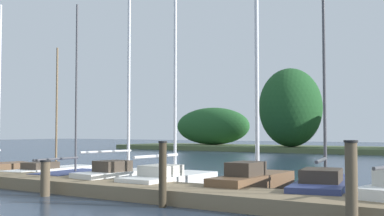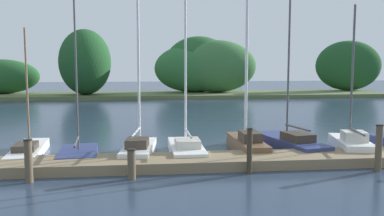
{
  "view_description": "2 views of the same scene",
  "coord_description": "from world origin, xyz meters",
  "px_view_note": "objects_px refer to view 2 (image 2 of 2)",
  "views": [
    {
      "loc": [
        8.46,
        0.09,
        1.73
      ],
      "look_at": [
        -0.22,
        13.1,
        2.47
      ],
      "focal_mm": 46.15,
      "sensor_mm": 36.0,
      "label": 1
    },
    {
      "loc": [
        -1.71,
        -3.51,
        3.55
      ],
      "look_at": [
        0.19,
        12.95,
        1.76
      ],
      "focal_mm": 38.14,
      "sensor_mm": 36.0,
      "label": 2
    }
  ],
  "objects_px": {
    "sailboat_1": "(29,150)",
    "sailboat_4": "(186,147)",
    "mooring_piling_4": "(379,148)",
    "sailboat_5": "(246,140)",
    "sailboat_6": "(289,142)",
    "sailboat_2": "(78,153)",
    "sailboat_7": "(350,143)",
    "mooring_piling_3": "(250,151)",
    "mooring_piling_2": "(132,164)",
    "mooring_piling_1": "(28,161)",
    "sailboat_3": "(139,146)"
  },
  "relations": [
    {
      "from": "mooring_piling_3",
      "to": "sailboat_2",
      "type": "bearing_deg",
      "value": 154.97
    },
    {
      "from": "sailboat_6",
      "to": "sailboat_7",
      "type": "bearing_deg",
      "value": -124.67
    },
    {
      "from": "sailboat_1",
      "to": "sailboat_2",
      "type": "height_order",
      "value": "sailboat_2"
    },
    {
      "from": "sailboat_2",
      "to": "sailboat_6",
      "type": "height_order",
      "value": "sailboat_6"
    },
    {
      "from": "sailboat_5",
      "to": "sailboat_7",
      "type": "height_order",
      "value": "sailboat_5"
    },
    {
      "from": "mooring_piling_4",
      "to": "sailboat_4",
      "type": "bearing_deg",
      "value": 153.85
    },
    {
      "from": "sailboat_2",
      "to": "mooring_piling_1",
      "type": "height_order",
      "value": "sailboat_2"
    },
    {
      "from": "sailboat_6",
      "to": "mooring_piling_1",
      "type": "xyz_separation_m",
      "value": [
        -9.43,
        -3.67,
        0.32
      ]
    },
    {
      "from": "sailboat_7",
      "to": "mooring_piling_4",
      "type": "relative_size",
      "value": 3.72
    },
    {
      "from": "sailboat_7",
      "to": "mooring_piling_1",
      "type": "relative_size",
      "value": 4.43
    },
    {
      "from": "sailboat_4",
      "to": "mooring_piling_4",
      "type": "relative_size",
      "value": 4.81
    },
    {
      "from": "sailboat_7",
      "to": "sailboat_1",
      "type": "bearing_deg",
      "value": 97.82
    },
    {
      "from": "sailboat_5",
      "to": "mooring_piling_3",
      "type": "distance_m",
      "value": 3.33
    },
    {
      "from": "mooring_piling_2",
      "to": "mooring_piling_3",
      "type": "bearing_deg",
      "value": 3.04
    },
    {
      "from": "mooring_piling_1",
      "to": "mooring_piling_3",
      "type": "height_order",
      "value": "mooring_piling_3"
    },
    {
      "from": "sailboat_6",
      "to": "mooring_piling_4",
      "type": "relative_size",
      "value": 4.51
    },
    {
      "from": "sailboat_1",
      "to": "mooring_piling_4",
      "type": "height_order",
      "value": "sailboat_1"
    },
    {
      "from": "sailboat_7",
      "to": "mooring_piling_4",
      "type": "distance_m",
      "value": 2.8
    },
    {
      "from": "sailboat_5",
      "to": "sailboat_6",
      "type": "distance_m",
      "value": 1.9
    },
    {
      "from": "sailboat_6",
      "to": "mooring_piling_3",
      "type": "height_order",
      "value": "sailboat_6"
    },
    {
      "from": "sailboat_6",
      "to": "sailboat_5",
      "type": "bearing_deg",
      "value": 85.32
    },
    {
      "from": "sailboat_1",
      "to": "sailboat_4",
      "type": "xyz_separation_m",
      "value": [
        6.07,
        -0.72,
        0.11
      ]
    },
    {
      "from": "sailboat_7",
      "to": "mooring_piling_2",
      "type": "distance_m",
      "value": 8.99
    },
    {
      "from": "sailboat_5",
      "to": "mooring_piling_1",
      "type": "xyz_separation_m",
      "value": [
        -7.55,
        -3.45,
        0.17
      ]
    },
    {
      "from": "sailboat_1",
      "to": "mooring_piling_3",
      "type": "bearing_deg",
      "value": -119.19
    },
    {
      "from": "sailboat_1",
      "to": "sailboat_7",
      "type": "height_order",
      "value": "sailboat_7"
    },
    {
      "from": "sailboat_2",
      "to": "sailboat_5",
      "type": "height_order",
      "value": "sailboat_5"
    },
    {
      "from": "sailboat_4",
      "to": "mooring_piling_1",
      "type": "xyz_separation_m",
      "value": [
        -5.05,
        -3.0,
        0.3
      ]
    },
    {
      "from": "sailboat_3",
      "to": "sailboat_5",
      "type": "xyz_separation_m",
      "value": [
        4.3,
        0.49,
        0.07
      ]
    },
    {
      "from": "mooring_piling_4",
      "to": "mooring_piling_1",
      "type": "bearing_deg",
      "value": -179.97
    },
    {
      "from": "sailboat_7",
      "to": "mooring_piling_2",
      "type": "bearing_deg",
      "value": 119.98
    },
    {
      "from": "sailboat_2",
      "to": "mooring_piling_3",
      "type": "relative_size",
      "value": 4.06
    },
    {
      "from": "sailboat_4",
      "to": "sailboat_2",
      "type": "bearing_deg",
      "value": 90.92
    },
    {
      "from": "mooring_piling_2",
      "to": "mooring_piling_4",
      "type": "relative_size",
      "value": 0.61
    },
    {
      "from": "sailboat_2",
      "to": "sailboat_5",
      "type": "distance_m",
      "value": 6.59
    },
    {
      "from": "sailboat_3",
      "to": "sailboat_4",
      "type": "bearing_deg",
      "value": -81.84
    },
    {
      "from": "mooring_piling_1",
      "to": "mooring_piling_3",
      "type": "xyz_separation_m",
      "value": [
        6.83,
        0.2,
        0.09
      ]
    },
    {
      "from": "sailboat_5",
      "to": "mooring_piling_4",
      "type": "distance_m",
      "value": 4.99
    },
    {
      "from": "sailboat_4",
      "to": "mooring_piling_3",
      "type": "height_order",
      "value": "sailboat_4"
    },
    {
      "from": "mooring_piling_2",
      "to": "mooring_piling_3",
      "type": "distance_m",
      "value": 3.79
    },
    {
      "from": "mooring_piling_4",
      "to": "sailboat_5",
      "type": "bearing_deg",
      "value": 136.31
    },
    {
      "from": "sailboat_5",
      "to": "sailboat_6",
      "type": "height_order",
      "value": "sailboat_5"
    },
    {
      "from": "sailboat_4",
      "to": "sailboat_5",
      "type": "bearing_deg",
      "value": -80.05
    },
    {
      "from": "sailboat_7",
      "to": "mooring_piling_1",
      "type": "bearing_deg",
      "value": 115.51
    },
    {
      "from": "sailboat_2",
      "to": "sailboat_4",
      "type": "distance_m",
      "value": 4.06
    },
    {
      "from": "mooring_piling_1",
      "to": "sailboat_2",
      "type": "bearing_deg",
      "value": 71.35
    },
    {
      "from": "sailboat_1",
      "to": "sailboat_2",
      "type": "distance_m",
      "value": 2.15
    },
    {
      "from": "sailboat_3",
      "to": "mooring_piling_2",
      "type": "relative_size",
      "value": 8.55
    },
    {
      "from": "sailboat_5",
      "to": "sailboat_7",
      "type": "xyz_separation_m",
      "value": [
        4.07,
        -0.71,
        -0.1
      ]
    },
    {
      "from": "sailboat_4",
      "to": "mooring_piling_1",
      "type": "bearing_deg",
      "value": 120.62
    }
  ]
}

